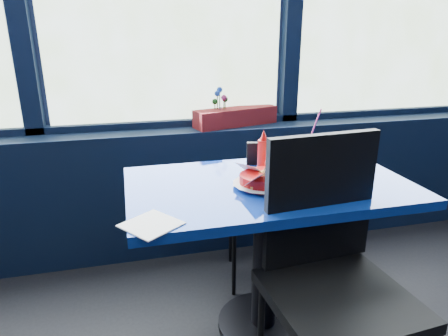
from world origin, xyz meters
TOP-DOWN VIEW (x-y plane):
  - window_sill at (0.00, 2.87)m, footprint 5.00×0.26m
  - near_table at (0.30, 2.00)m, footprint 1.20×0.70m
  - chair_near_front at (0.39, 1.60)m, footprint 0.49×0.50m
  - chair_near_back at (0.44, 2.33)m, footprint 0.46×0.46m
  - planter_box at (0.40, 2.88)m, footprint 0.56×0.27m
  - flower_vase at (0.30, 2.87)m, footprint 0.13×0.13m
  - food_basket at (0.31, 1.96)m, footprint 0.35×0.35m
  - ketchup_bottle at (0.32, 2.15)m, footprint 0.05×0.05m
  - soda_cup at (0.56, 2.15)m, footprint 0.08×0.08m
  - napkin at (-0.22, 1.72)m, footprint 0.23×0.23m

SIDE VIEW (x-z plane):
  - window_sill at x=0.00m, z-range 0.00..0.80m
  - chair_near_back at x=0.44m, z-range 0.06..0.92m
  - near_table at x=0.30m, z-range 0.19..0.94m
  - chair_near_front at x=0.39m, z-range 0.08..1.10m
  - napkin at x=-0.22m, z-range 0.75..0.75m
  - food_basket at x=0.31m, z-range 0.73..0.84m
  - soda_cup at x=0.56m, z-range 0.68..0.96m
  - ketchup_bottle at x=0.32m, z-range 0.74..0.93m
  - planter_box at x=0.40m, z-range 0.80..0.91m
  - flower_vase at x=0.30m, z-range 0.75..0.99m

